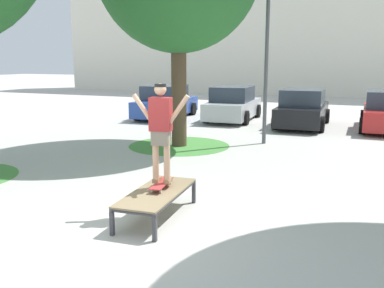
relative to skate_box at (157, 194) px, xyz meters
name	(u,v)px	position (x,y,z in m)	size (l,w,h in m)	color
ground_plane	(117,232)	(-0.28, -0.79, -0.41)	(120.00, 120.00, 0.00)	#B7B5AD
building_facade	(296,13)	(-2.79, 28.30, 5.74)	(39.21, 4.00, 12.30)	silver
skate_box	(157,194)	(0.00, 0.00, 0.00)	(0.91, 1.96, 0.46)	#38383D
skateboard	(162,184)	(-0.02, 0.21, 0.12)	(0.33, 0.82, 0.09)	#B23333
skater	(161,126)	(-0.02, 0.21, 1.12)	(1.00, 0.33, 1.69)	tan
grass_patch_mid_back	(179,145)	(-2.27, 5.80, -0.41)	(3.14, 3.14, 0.01)	#47893D
car_blue	(166,103)	(-5.63, 11.60, 0.28)	(2.14, 4.31, 1.50)	#28479E
car_silver	(233,105)	(-2.51, 12.01, 0.28)	(2.13, 4.30, 1.50)	#B7BABF
car_black	(303,109)	(0.61, 11.38, 0.28)	(2.03, 4.26, 1.50)	black
light_post	(268,20)	(0.07, 7.21, 3.41)	(0.36, 0.36, 5.83)	#4C4C51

